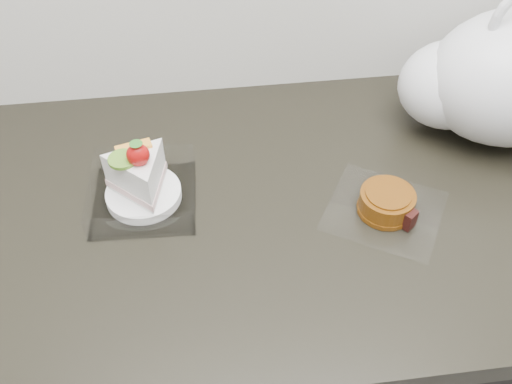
# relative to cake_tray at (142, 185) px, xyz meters

# --- Properties ---
(counter) EXTENTS (2.04, 0.64, 0.90)m
(counter) POSITION_rel_cake_tray_xyz_m (0.26, -0.03, -0.48)
(counter) COLOR black
(counter) RESTS_ON ground
(cake_tray) EXTENTS (0.17, 0.17, 0.13)m
(cake_tray) POSITION_rel_cake_tray_xyz_m (0.00, 0.00, 0.00)
(cake_tray) COLOR white
(cake_tray) RESTS_ON counter
(mooncake_wrap) EXTENTS (0.23, 0.22, 0.04)m
(mooncake_wrap) POSITION_rel_cake_tray_xyz_m (0.37, -0.07, -0.02)
(mooncake_wrap) COLOR white
(mooncake_wrap) RESTS_ON counter
(plastic_bag) EXTENTS (0.35, 0.26, 0.28)m
(plastic_bag) POSITION_rel_cake_tray_xyz_m (0.61, 0.10, 0.08)
(plastic_bag) COLOR silver
(plastic_bag) RESTS_ON counter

